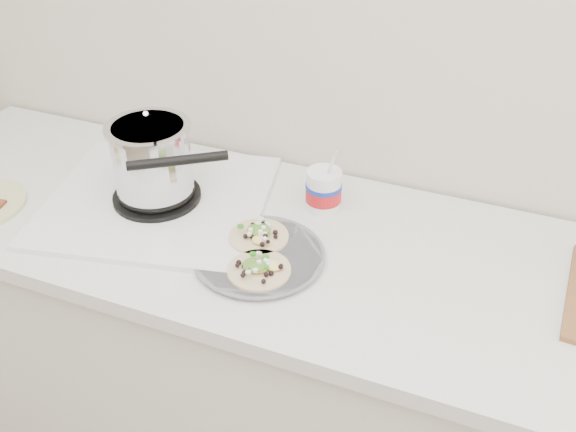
% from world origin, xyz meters
% --- Properties ---
extents(counter, '(2.44, 0.66, 0.90)m').
position_xyz_m(counter, '(0.00, 1.43, 0.45)').
color(counter, silver).
rests_on(counter, ground).
extents(stove, '(0.63, 0.60, 0.26)m').
position_xyz_m(stove, '(-0.48, 1.43, 0.99)').
color(stove, silver).
rests_on(stove, counter).
extents(taco_plate, '(0.30, 0.30, 0.04)m').
position_xyz_m(taco_plate, '(-0.15, 1.32, 0.92)').
color(taco_plate, slate).
rests_on(taco_plate, counter).
extents(tub, '(0.09, 0.09, 0.20)m').
position_xyz_m(tub, '(-0.08, 1.57, 0.96)').
color(tub, white).
rests_on(tub, counter).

